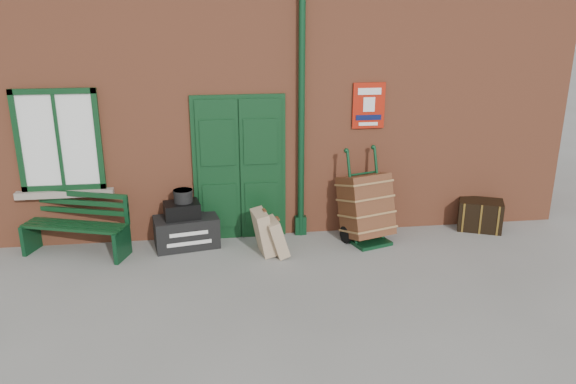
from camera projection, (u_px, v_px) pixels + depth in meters
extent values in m
plane|color=gray|center=(270.00, 276.00, 7.62)|extent=(80.00, 80.00, 0.00)
cube|color=#A25234|center=(249.00, 92.00, 10.29)|extent=(10.00, 4.00, 4.00)
cube|color=#0D3317|center=(240.00, 170.00, 8.61)|extent=(1.42, 0.12, 2.32)
cube|color=white|center=(59.00, 141.00, 8.10)|extent=(1.20, 0.08, 1.50)
cylinder|color=#0D371C|center=(301.00, 111.00, 8.42)|extent=(0.10, 0.10, 4.00)
cube|color=#AB1C0C|center=(369.00, 106.00, 8.58)|extent=(0.50, 0.03, 0.70)
cube|color=#0D3317|center=(74.00, 226.00, 8.16)|extent=(1.57, 0.87, 0.04)
cube|color=#0D3317|center=(80.00, 203.00, 8.28)|extent=(1.45, 0.53, 0.40)
cube|color=#0D371C|center=(32.00, 237.00, 8.36)|extent=(0.20, 0.45, 0.46)
cube|color=#0D371C|center=(122.00, 244.00, 8.10)|extent=(0.20, 0.45, 0.46)
cube|color=black|center=(187.00, 232.00, 8.53)|extent=(1.02, 0.68, 0.47)
cube|color=black|center=(182.00, 210.00, 8.41)|extent=(0.58, 0.46, 0.24)
cylinder|color=black|center=(183.00, 196.00, 8.37)|extent=(0.33, 0.33, 0.19)
cube|color=tan|center=(263.00, 232.00, 8.25)|extent=(0.37, 0.50, 0.67)
cube|color=tan|center=(276.00, 237.00, 8.19)|extent=(0.38, 0.46, 0.58)
cube|color=#0D371C|center=(371.00, 242.00, 8.66)|extent=(0.65, 0.55, 0.06)
cylinder|color=#0D371C|center=(352.00, 198.00, 8.51)|extent=(0.16, 0.39, 1.41)
cylinder|color=#0D371C|center=(379.00, 194.00, 8.72)|extent=(0.16, 0.39, 1.41)
cylinder|color=black|center=(346.00, 235.00, 8.68)|extent=(0.14, 0.27, 0.27)
cylinder|color=black|center=(380.00, 228.00, 8.95)|extent=(0.14, 0.27, 0.27)
cube|color=brown|center=(366.00, 205.00, 8.64)|extent=(0.88, 0.92, 1.04)
cube|color=black|center=(480.00, 215.00, 9.18)|extent=(0.81, 0.68, 0.49)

